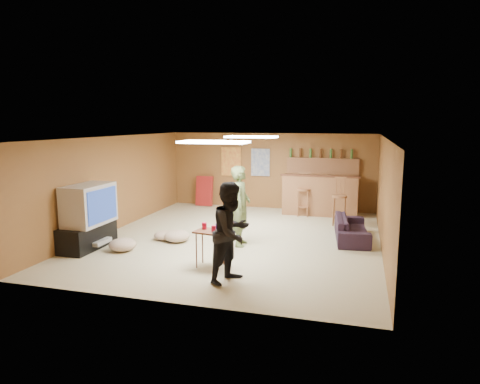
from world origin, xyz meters
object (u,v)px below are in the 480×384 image
(tray_table, at_px, (210,249))
(person_olive, at_px, (241,206))
(bar_counter, at_px, (320,195))
(sofa, at_px, (352,228))
(tv_body, at_px, (89,204))
(person_black, at_px, (232,232))

(tray_table, bearing_deg, person_olive, 83.82)
(bar_counter, xyz_separation_m, person_olive, (-1.30, -3.41, 0.27))
(sofa, bearing_deg, tv_body, 106.89)
(person_olive, xyz_separation_m, tray_table, (-0.15, -1.43, -0.50))
(tv_body, bearing_deg, person_olive, 20.05)
(bar_counter, xyz_separation_m, tray_table, (-1.45, -4.84, -0.23))
(person_olive, distance_m, tray_table, 1.52)
(tv_body, relative_size, tray_table, 1.69)
(bar_counter, relative_size, tray_table, 3.08)
(sofa, xyz_separation_m, tray_table, (-2.36, -2.48, 0.08))
(person_olive, xyz_separation_m, person_black, (0.41, -2.00, -0.02))
(person_olive, bearing_deg, sofa, -71.86)
(person_olive, relative_size, tray_table, 2.54)
(sofa, bearing_deg, person_black, 143.98)
(bar_counter, height_order, tray_table, bar_counter)
(person_olive, bearing_deg, tv_body, 102.81)
(bar_counter, xyz_separation_m, person_black, (-0.89, -5.41, 0.25))
(tv_body, xyz_separation_m, tray_table, (2.70, -0.39, -0.58))
(bar_counter, bearing_deg, sofa, -69.02)
(tv_body, relative_size, person_black, 0.68)
(tray_table, bearing_deg, person_black, -44.97)
(bar_counter, relative_size, person_olive, 1.21)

